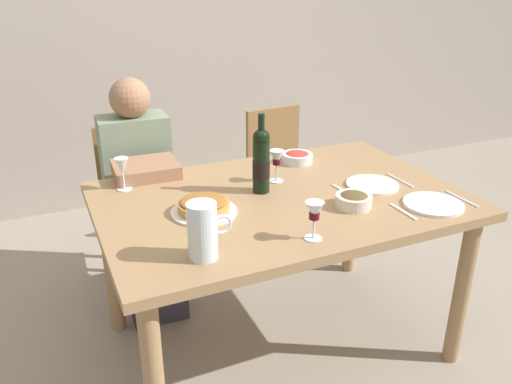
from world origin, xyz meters
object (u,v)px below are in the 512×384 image
Objects in this scene: chair_right at (281,172)px; dinner_plate_left_setting at (433,204)px; salad_bowl at (297,157)px; diner_left at (142,191)px; water_pitcher at (203,234)px; chair_left at (136,195)px; wine_glass_right_diner at (122,167)px; dining_table at (280,216)px; wine_glass_centre at (277,160)px; wine_bottle at (261,160)px; olive_bowl at (354,200)px; dinner_plate_right_setting at (372,185)px; baked_tart at (204,207)px; wine_glass_left_diner at (314,213)px.

dinner_plate_left_setting is at bearing 88.48° from chair_right.
diner_left is (-0.71, 0.29, -0.17)m from salad_bowl.
chair_left is at bearing 89.71° from water_pitcher.
wine_glass_right_diner is at bearing 148.63° from dinner_plate_left_setting.
salad_bowl is at bearing 43.72° from water_pitcher.
chair_right is (0.44, 0.87, -0.17)m from dining_table.
chair_right is at bearing 93.75° from dinner_plate_left_setting.
dinner_plate_left_setting is (0.52, -0.33, 0.10)m from dining_table.
chair_left is (-0.50, 0.71, -0.37)m from wine_glass_centre.
wine_bottle is 0.74m from diner_left.
water_pitcher is 0.22× the size of chair_right.
salad_bowl is at bearing 41.89° from wine_glass_centre.
dining_table is at bearing 37.10° from water_pitcher.
dining_table is at bearing 136.36° from olive_bowl.
dinner_plate_right_setting is (0.16, -0.40, -0.02)m from salad_bowl.
chair_right is (0.39, 0.71, -0.37)m from wine_glass_centre.
wine_glass_right_diner reaches higher than dining_table.
dinner_plate_right_setting is (0.47, -0.14, -0.13)m from wine_bottle.
dining_table is at bearing 171.48° from dinner_plate_right_setting.
water_pitcher reaches higher than salad_bowl.
water_pitcher reaches higher than olive_bowl.
wine_bottle reaches higher than dinner_plate_left_setting.
dining_table is 7.69× the size of water_pitcher.
water_pitcher reaches higher than dinner_plate_left_setting.
olive_bowl is (-0.04, -0.55, 0.00)m from salad_bowl.
chair_right reaches higher than dinner_plate_left_setting.
wine_bottle is 2.37× the size of wine_glass_right_diner.
diner_left is at bearing 99.52° from baked_tart.
diner_left reaches higher than wine_bottle.
wine_bottle is 1.31× the size of baked_tart.
wine_glass_centre is (-0.16, 0.37, 0.07)m from olive_bowl.
water_pitcher is 0.92m from dinner_plate_right_setting.
wine_glass_right_diner is 0.67m from wine_glass_centre.
wine_glass_left_diner is at bearing -51.41° from baked_tart.
dinner_plate_left_setting is (0.58, 0.05, -0.10)m from wine_glass_left_diner.
dining_table is 5.76× the size of baked_tart.
chair_right is at bearing 48.49° from baked_tart.
water_pitcher is (-0.40, -0.42, -0.05)m from wine_bottle.
wine_bottle reaches higher than dining_table.
wine_glass_left_diner is at bearing -146.56° from dinner_plate_right_setting.
wine_bottle is 0.46m from wine_glass_left_diner.
wine_glass_centre is 0.89m from chair_right.
wine_glass_right_diner is at bearing 68.07° from diner_left.
baked_tart reaches higher than dinner_plate_left_setting.
baked_tart is at bearing -56.62° from wine_glass_right_diner.
chair_right is at bearing 78.35° from olive_bowl.
wine_bottle is at bearing 118.61° from chair_left.
wine_bottle reaches higher than water_pitcher.
baked_tart is (-0.29, -0.10, -0.11)m from wine_bottle.
dinner_plate_left_setting is at bearing -35.83° from wine_bottle.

